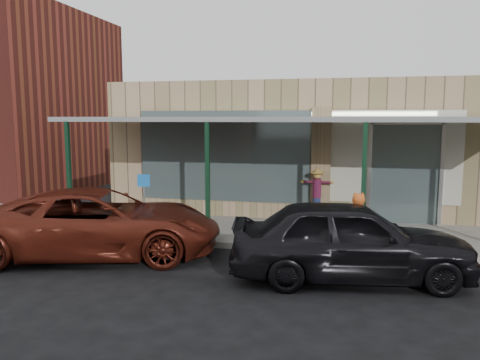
% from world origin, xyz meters
% --- Properties ---
extents(ground, '(120.00, 120.00, 0.00)m').
position_xyz_m(ground, '(0.00, 0.00, 0.00)').
color(ground, black).
rests_on(ground, ground).
extents(sidewalk, '(40.00, 3.20, 0.15)m').
position_xyz_m(sidewalk, '(0.00, 3.60, 0.07)').
color(sidewalk, gray).
rests_on(sidewalk, ground).
extents(storefront, '(12.00, 6.25, 4.20)m').
position_xyz_m(storefront, '(-0.00, 8.16, 2.09)').
color(storefront, tan).
rests_on(storefront, ground).
extents(awning, '(12.00, 3.00, 3.04)m').
position_xyz_m(awning, '(0.00, 3.56, 3.01)').
color(awning, gray).
rests_on(awning, ground).
extents(block_buildings_near, '(61.00, 8.00, 8.00)m').
position_xyz_m(block_buildings_near, '(2.01, 9.20, 3.77)').
color(block_buildings_near, maroon).
rests_on(block_buildings_near, ground).
extents(barrel_scarecrow, '(0.93, 0.69, 1.53)m').
position_xyz_m(barrel_scarecrow, '(0.62, 4.80, 0.67)').
color(barrel_scarecrow, '#432A1B').
rests_on(barrel_scarecrow, sidewalk).
extents(barrel_pumpkin, '(0.65, 0.65, 0.64)m').
position_xyz_m(barrel_pumpkin, '(2.10, 3.22, 0.38)').
color(barrel_pumpkin, '#432A1B').
rests_on(barrel_pumpkin, sidewalk).
extents(handicap_sign, '(0.31, 0.10, 1.52)m').
position_xyz_m(handicap_sign, '(-3.56, 2.40, 1.13)').
color(handicap_sign, gray).
rests_on(handicap_sign, sidewalk).
extents(parked_sedan, '(4.79, 2.55, 1.58)m').
position_xyz_m(parked_sedan, '(1.52, 0.51, 0.78)').
color(parked_sedan, black).
rests_on(parked_sedan, ground).
extents(car_maroon, '(5.87, 3.84, 1.50)m').
position_xyz_m(car_maroon, '(-3.95, 0.88, 0.75)').
color(car_maroon, '#561B11').
rests_on(car_maroon, ground).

